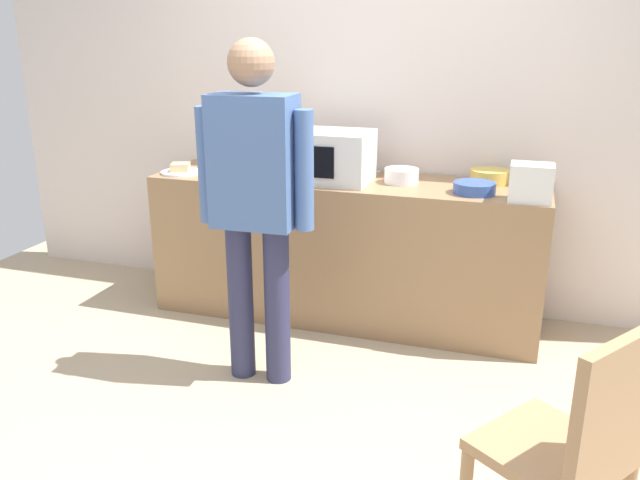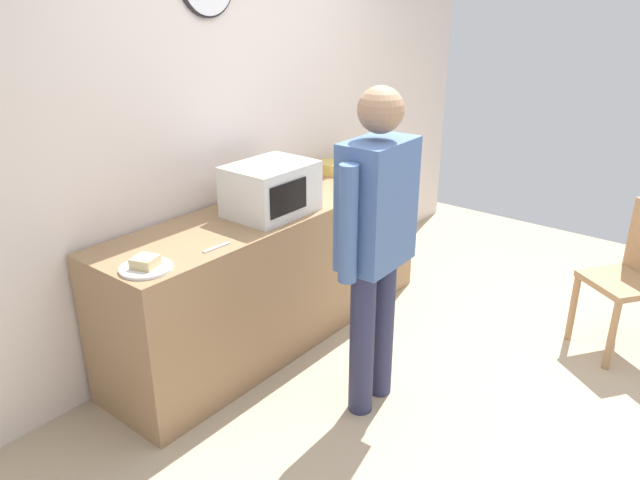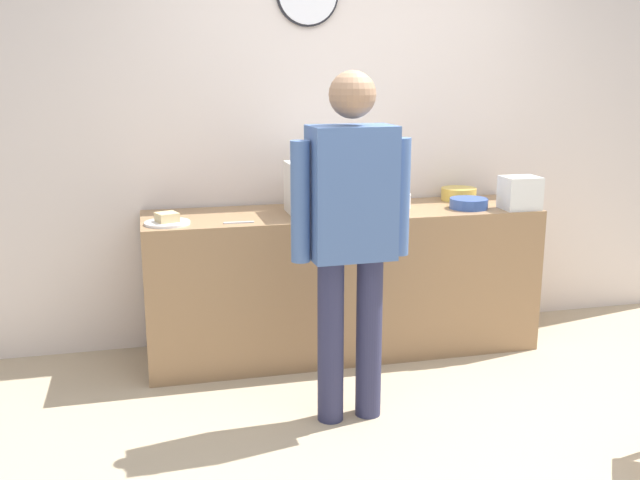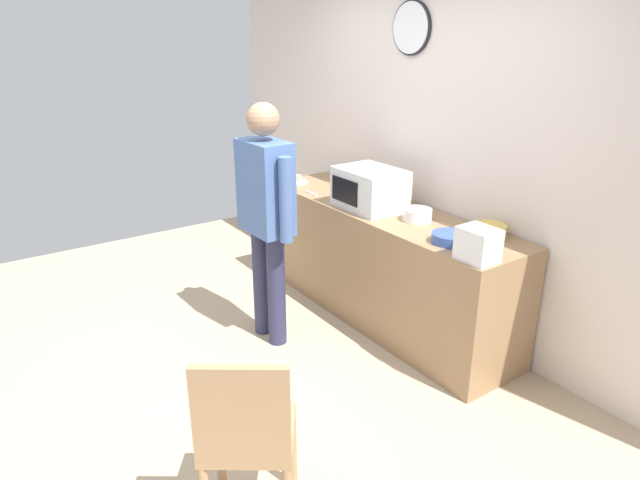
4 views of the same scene
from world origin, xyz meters
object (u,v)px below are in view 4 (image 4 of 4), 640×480
sandwich_plate (293,180)px  salad_bowl (488,231)px  fork_utensil (311,193)px  person_standing (266,208)px  spoon_utensil (415,207)px  wooden_chair (247,436)px  mixing_bowl (450,238)px  toaster (478,245)px  cereal_bowl (417,215)px  microwave (370,189)px

sandwich_plate → salad_bowl: size_ratio=1.10×
fork_utensil → person_standing: size_ratio=0.10×
spoon_utensil → wooden_chair: 2.37m
mixing_bowl → person_standing: person_standing is taller
toaster → fork_utensil: bearing=-179.7°
fork_utensil → salad_bowl: bearing=14.5°
cereal_bowl → wooden_chair: bearing=-63.9°
fork_utensil → spoon_utensil: bearing=29.0°
mixing_bowl → salad_bowl: bearing=77.4°
fork_utensil → person_standing: (0.45, -0.68, 0.11)m
salad_bowl → toaster: toaster is taller
person_standing → wooden_chair: person_standing is taller
sandwich_plate → mixing_bowl: size_ratio=1.07×
fork_utensil → person_standing: bearing=-56.3°
wooden_chair → fork_utensil: bearing=139.6°
mixing_bowl → spoon_utensil: mixing_bowl is taller
wooden_chair → toaster: bearing=96.3°
cereal_bowl → mixing_bowl: size_ratio=0.87×
mixing_bowl → fork_utensil: mixing_bowl is taller
microwave → mixing_bowl: size_ratio=2.14×
salad_bowl → person_standing: bearing=-134.5°
cereal_bowl → fork_utensil: 1.02m
sandwich_plate → wooden_chair: (2.29, -1.69, -0.39)m
spoon_utensil → wooden_chair: size_ratio=0.18×
microwave → cereal_bowl: (0.43, 0.09, -0.11)m
spoon_utensil → fork_utensil: bearing=-151.0°
toaster → wooden_chair: toaster is taller
mixing_bowl → fork_utensil: bearing=-176.1°
sandwich_plate → cereal_bowl: 1.39m
cereal_bowl → toaster: toaster is taller
toaster → spoon_utensil: (-0.95, 0.42, -0.10)m
sandwich_plate → mixing_bowl: 1.82m
salad_bowl → person_standing: (-1.04, -1.06, 0.07)m
salad_bowl → cereal_bowl: size_ratio=1.13×
cereal_bowl → fork_utensil: size_ratio=1.19×
microwave → mixing_bowl: 0.87m
toaster → salad_bowl: bearing=121.3°
salad_bowl → toaster: size_ratio=1.04×
mixing_bowl → wooden_chair: (0.47, -1.72, -0.40)m
fork_utensil → spoon_utensil: 0.88m
salad_bowl → toaster: bearing=-58.7°
salad_bowl → spoon_utensil: 0.73m
salad_bowl → toaster: 0.45m
salad_bowl → mixing_bowl: size_ratio=0.98×
person_standing → spoon_utensil: bearing=73.9°
sandwich_plate → mixing_bowl: (1.82, 0.03, 0.01)m
microwave → wooden_chair: bearing=-52.9°
spoon_utensil → toaster: bearing=-23.7°
spoon_utensil → microwave: bearing=-125.4°
fork_utensil → wooden_chair: (1.90, -1.62, -0.37)m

